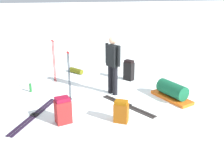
# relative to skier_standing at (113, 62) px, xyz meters

# --- Properties ---
(ground_plane) EXTENTS (80.00, 80.00, 0.00)m
(ground_plane) POSITION_rel_skier_standing_xyz_m (-0.22, 0.06, -0.95)
(ground_plane) COLOR white
(skier_standing) EXTENTS (0.49, 0.37, 1.70)m
(skier_standing) POSITION_rel_skier_standing_xyz_m (0.00, 0.00, 0.00)
(skier_standing) COLOR black
(skier_standing) RESTS_ON ground_plane
(ski_pair_near) EXTENTS (1.85, 1.06, 0.05)m
(ski_pair_near) POSITION_rel_skier_standing_xyz_m (-1.00, 2.15, -0.94)
(ski_pair_near) COLOR black
(ski_pair_near) RESTS_ON ground_plane
(ski_pair_far) EXTENTS (1.59, 1.12, 0.05)m
(ski_pair_far) POSITION_rel_skier_standing_xyz_m (-0.91, -0.23, -0.94)
(ski_pair_far) COLOR #272320
(ski_pair_far) RESTS_ON ground_plane
(backpack_large_dark) EXTENTS (0.34, 0.38, 0.54)m
(backpack_large_dark) POSITION_rel_skier_standing_xyz_m (-1.68, 0.13, -0.69)
(backpack_large_dark) COLOR #944B0F
(backpack_large_dark) RESTS_ON ground_plane
(backpack_bright) EXTENTS (0.37, 0.41, 0.63)m
(backpack_bright) POSITION_rel_skier_standing_xyz_m (-1.46, 1.45, -0.65)
(backpack_bright) COLOR maroon
(backpack_bright) RESTS_ON ground_plane
(backpack_small_spare) EXTENTS (0.38, 0.36, 0.68)m
(backpack_small_spare) POSITION_rel_skier_standing_xyz_m (1.05, -0.75, -0.62)
(backpack_small_spare) COLOR black
(backpack_small_spare) RESTS_ON ground_plane
(ski_poles_planted_near) EXTENTS (0.20, 0.11, 1.39)m
(ski_poles_planted_near) POSITION_rel_skier_standing_xyz_m (1.31, 1.66, -0.18)
(ski_poles_planted_near) COLOR maroon
(ski_poles_planted_near) RESTS_ON ground_plane
(ski_poles_planted_far) EXTENTS (0.16, 0.10, 1.39)m
(ski_poles_planted_far) POSITION_rel_skier_standing_xyz_m (-0.25, 1.24, -0.19)
(ski_poles_planted_far) COLOR black
(ski_poles_planted_far) RESTS_ON ground_plane
(gear_sled) EXTENTS (1.32, 0.89, 0.49)m
(gear_sled) POSITION_rel_skier_standing_xyz_m (-0.69, -1.54, -0.73)
(gear_sled) COLOR orange
(gear_sled) RESTS_ON ground_plane
(sleeping_mat_rolled) EXTENTS (0.53, 0.50, 0.18)m
(sleeping_mat_rolled) POSITION_rel_skier_standing_xyz_m (2.09, 0.94, -0.86)
(sleeping_mat_rolled) COLOR #5C5D14
(sleeping_mat_rolled) RESTS_ON ground_plane
(thermos_bottle) EXTENTS (0.07, 0.07, 0.26)m
(thermos_bottle) POSITION_rel_skier_standing_xyz_m (0.59, 2.38, -0.82)
(thermos_bottle) COLOR #1D6A2A
(thermos_bottle) RESTS_ON ground_plane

